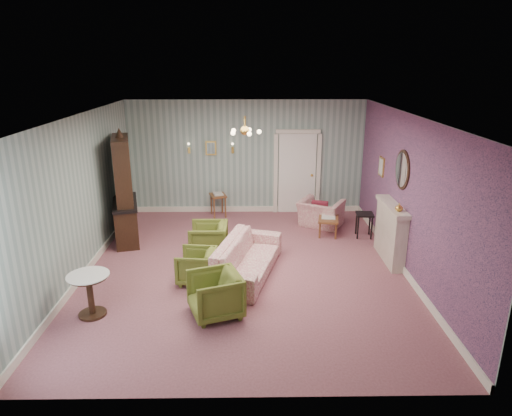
{
  "coord_description": "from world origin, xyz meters",
  "views": [
    {
      "loc": [
        0.08,
        -7.94,
        3.82
      ],
      "look_at": [
        0.2,
        0.4,
        1.1
      ],
      "focal_mm": 31.89,
      "sensor_mm": 36.0,
      "label": 1
    }
  ],
  "objects_px": {
    "olive_chair_c": "(208,238)",
    "wingback_chair": "(321,209)",
    "fireplace": "(391,232)",
    "coffee_table": "(328,225)",
    "olive_chair_a": "(215,293)",
    "sofa_chintz": "(247,252)",
    "olive_chair_b": "(196,264)",
    "dresser": "(123,187)",
    "side_table_black": "(364,225)",
    "pedestal_table": "(90,295)"
  },
  "relations": [
    {
      "from": "olive_chair_c",
      "to": "pedestal_table",
      "type": "xyz_separation_m",
      "value": [
        -1.64,
        -2.28,
        -0.03
      ]
    },
    {
      "from": "coffee_table",
      "to": "pedestal_table",
      "type": "distance_m",
      "value": 5.53
    },
    {
      "from": "olive_chair_c",
      "to": "wingback_chair",
      "type": "relative_size",
      "value": 0.78
    },
    {
      "from": "olive_chair_a",
      "to": "pedestal_table",
      "type": "height_order",
      "value": "olive_chair_a"
    },
    {
      "from": "olive_chair_a",
      "to": "side_table_black",
      "type": "height_order",
      "value": "olive_chair_a"
    },
    {
      "from": "olive_chair_a",
      "to": "fireplace",
      "type": "relative_size",
      "value": 0.55
    },
    {
      "from": "olive_chair_b",
      "to": "pedestal_table",
      "type": "distance_m",
      "value": 1.89
    },
    {
      "from": "olive_chair_b",
      "to": "sofa_chintz",
      "type": "relative_size",
      "value": 0.3
    },
    {
      "from": "side_table_black",
      "to": "olive_chair_a",
      "type": "bearing_deg",
      "value": -133.61
    },
    {
      "from": "dresser",
      "to": "coffee_table",
      "type": "bearing_deg",
      "value": -10.82
    },
    {
      "from": "olive_chair_a",
      "to": "sofa_chintz",
      "type": "bearing_deg",
      "value": 141.32
    },
    {
      "from": "olive_chair_a",
      "to": "pedestal_table",
      "type": "bearing_deg",
      "value": -110.7
    },
    {
      "from": "olive_chair_b",
      "to": "olive_chair_c",
      "type": "xyz_separation_m",
      "value": [
        0.12,
        1.15,
        0.05
      ]
    },
    {
      "from": "sofa_chintz",
      "to": "fireplace",
      "type": "distance_m",
      "value": 2.91
    },
    {
      "from": "olive_chair_a",
      "to": "coffee_table",
      "type": "bearing_deg",
      "value": 126.05
    },
    {
      "from": "pedestal_table",
      "to": "olive_chair_c",
      "type": "bearing_deg",
      "value": 54.27
    },
    {
      "from": "coffee_table",
      "to": "pedestal_table",
      "type": "xyz_separation_m",
      "value": [
        -4.29,
        -3.49,
        0.15
      ]
    },
    {
      "from": "wingback_chair",
      "to": "coffee_table",
      "type": "height_order",
      "value": "wingback_chair"
    },
    {
      "from": "olive_chair_c",
      "to": "dresser",
      "type": "distance_m",
      "value": 2.25
    },
    {
      "from": "fireplace",
      "to": "coffee_table",
      "type": "height_order",
      "value": "fireplace"
    },
    {
      "from": "side_table_black",
      "to": "coffee_table",
      "type": "bearing_deg",
      "value": 162.67
    },
    {
      "from": "dresser",
      "to": "fireplace",
      "type": "bearing_deg",
      "value": -26.59
    },
    {
      "from": "olive_chair_a",
      "to": "dresser",
      "type": "bearing_deg",
      "value": -165.8
    },
    {
      "from": "olive_chair_c",
      "to": "side_table_black",
      "type": "bearing_deg",
      "value": 106.15
    },
    {
      "from": "side_table_black",
      "to": "pedestal_table",
      "type": "height_order",
      "value": "pedestal_table"
    },
    {
      "from": "olive_chair_c",
      "to": "pedestal_table",
      "type": "distance_m",
      "value": 2.8
    },
    {
      "from": "sofa_chintz",
      "to": "pedestal_table",
      "type": "xyz_separation_m",
      "value": [
        -2.42,
        -1.43,
        -0.09
      ]
    },
    {
      "from": "olive_chair_c",
      "to": "dresser",
      "type": "xyz_separation_m",
      "value": [
        -1.89,
        0.9,
        0.83
      ]
    },
    {
      "from": "olive_chair_a",
      "to": "side_table_black",
      "type": "relative_size",
      "value": 1.38
    },
    {
      "from": "fireplace",
      "to": "pedestal_table",
      "type": "height_order",
      "value": "fireplace"
    },
    {
      "from": "olive_chair_b",
      "to": "coffee_table",
      "type": "distance_m",
      "value": 3.64
    },
    {
      "from": "fireplace",
      "to": "coffee_table",
      "type": "bearing_deg",
      "value": 123.64
    },
    {
      "from": "coffee_table",
      "to": "pedestal_table",
      "type": "bearing_deg",
      "value": -140.84
    },
    {
      "from": "wingback_chair",
      "to": "pedestal_table",
      "type": "relative_size",
      "value": 1.38
    },
    {
      "from": "olive_chair_a",
      "to": "fireplace",
      "type": "distance_m",
      "value": 3.91
    },
    {
      "from": "pedestal_table",
      "to": "olive_chair_a",
      "type": "bearing_deg",
      "value": -0.55
    },
    {
      "from": "fireplace",
      "to": "coffee_table",
      "type": "distance_m",
      "value": 1.8
    },
    {
      "from": "olive_chair_a",
      "to": "olive_chair_b",
      "type": "relative_size",
      "value": 1.15
    },
    {
      "from": "wingback_chair",
      "to": "dresser",
      "type": "distance_m",
      "value": 4.58
    },
    {
      "from": "olive_chair_c",
      "to": "dresser",
      "type": "bearing_deg",
      "value": -115.44
    },
    {
      "from": "fireplace",
      "to": "coffee_table",
      "type": "relative_size",
      "value": 1.75
    },
    {
      "from": "coffee_table",
      "to": "olive_chair_c",
      "type": "bearing_deg",
      "value": -155.35
    },
    {
      "from": "olive_chair_b",
      "to": "sofa_chintz",
      "type": "height_order",
      "value": "sofa_chintz"
    },
    {
      "from": "dresser",
      "to": "side_table_black",
      "type": "bearing_deg",
      "value": -13.97
    },
    {
      "from": "olive_chair_c",
      "to": "olive_chair_b",
      "type": "bearing_deg",
      "value": -5.54
    },
    {
      "from": "olive_chair_a",
      "to": "olive_chair_c",
      "type": "bearing_deg",
      "value": 167.29
    },
    {
      "from": "olive_chair_a",
      "to": "wingback_chair",
      "type": "bearing_deg",
      "value": 130.66
    },
    {
      "from": "olive_chair_b",
      "to": "wingback_chair",
      "type": "xyz_separation_m",
      "value": [
        2.67,
        2.89,
        0.09
      ]
    },
    {
      "from": "sofa_chintz",
      "to": "dresser",
      "type": "relative_size",
      "value": 0.93
    },
    {
      "from": "pedestal_table",
      "to": "sofa_chintz",
      "type": "bearing_deg",
      "value": 30.52
    }
  ]
}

